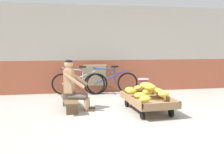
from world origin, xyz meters
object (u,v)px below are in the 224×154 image
vendor_seated (73,85)px  sign_board (94,79)px  bicycle_near_left (79,83)px  weighing_scale (143,84)px  low_bench (70,101)px  banana_cart (147,101)px  bicycle_far_left (111,82)px  shopping_bag (149,101)px  plastic_crate (143,95)px

vendor_seated → sign_board: 2.05m
sign_board → bicycle_near_left: bearing=-155.4°
weighing_scale → low_bench: bearing=-163.4°
low_bench → sign_board: sign_board is taller
banana_cart → sign_board: size_ratio=1.71×
banana_cart → weighing_scale: 1.04m
bicycle_near_left → bicycle_far_left: (0.95, -0.07, 0.00)m
low_bench → bicycle_far_left: (1.23, 1.63, 0.15)m
low_bench → weighing_scale: size_ratio=3.76×
weighing_scale → bicycle_far_left: 1.27m
bicycle_near_left → shopping_bag: bicycle_near_left is taller
vendor_seated → banana_cart: bearing=-14.1°
plastic_crate → sign_board: bearing=130.8°
vendor_seated → weighing_scale: vendor_seated is taller
weighing_scale → bicycle_near_left: bicycle_near_left is taller
vendor_seated → bicycle_far_left: vendor_seated is taller
low_bench → shopping_bag: size_ratio=4.70×
low_bench → shopping_bag: bearing=1.6°
shopping_bag → plastic_crate: bearing=87.9°
vendor_seated → plastic_crate: size_ratio=3.17×
low_bench → bicycle_near_left: size_ratio=0.68×
banana_cart → weighing_scale: bearing=77.9°
banana_cart → shopping_bag: bearing=67.9°
weighing_scale → shopping_bag: 0.61m
banana_cart → shopping_bag: size_ratio=6.26×
shopping_bag → vendor_seated: bearing=-177.7°
low_bench → vendor_seated: (0.09, -0.02, 0.37)m
banana_cart → bicycle_near_left: 2.56m
banana_cart → bicycle_far_left: bicycle_far_left is taller
weighing_scale → bicycle_near_left: bearing=145.3°
vendor_seated → bicycle_far_left: 2.02m
banana_cart → low_bench: bearing=166.0°
plastic_crate → shopping_bag: (-0.02, -0.52, -0.03)m
plastic_crate → shopping_bag: size_ratio=1.50×
bicycle_far_left → sign_board: 0.56m
bicycle_far_left → sign_board: bearing=149.4°
sign_board → vendor_seated: bearing=-109.1°
low_bench → bicycle_near_left: (0.29, 1.70, 0.15)m
low_bench → banana_cart: bearing=-14.0°
shopping_bag → bicycle_far_left: bearing=112.8°
plastic_crate → sign_board: sign_board is taller
plastic_crate → bicycle_far_left: (-0.68, 1.06, 0.20)m
low_bench → plastic_crate: size_ratio=3.13×
bicycle_near_left → sign_board: (0.47, 0.22, 0.08)m
bicycle_near_left → shopping_bag: size_ratio=6.90×
banana_cart → shopping_bag: (0.19, 0.48, -0.12)m
plastic_crate → weighing_scale: size_ratio=1.20×
plastic_crate → shopping_bag: bearing=-92.1°
shopping_bag → bicycle_near_left: bearing=134.4°
vendor_seated → bicycle_far_left: (1.15, 1.65, -0.21)m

